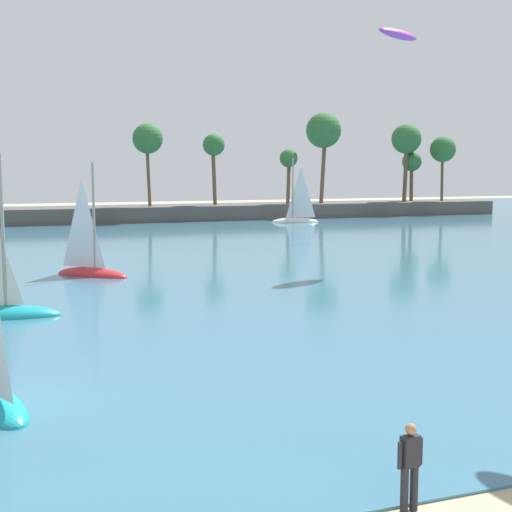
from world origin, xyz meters
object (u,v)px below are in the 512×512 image
(kite_aloft_low_near_shore, at_px, (398,34))
(sailboat_toward_headland, at_px, (90,265))
(person_at_waterline, at_px, (410,465))
(sailboat_mid_bay, at_px, (296,216))

(kite_aloft_low_near_shore, bearing_deg, sailboat_toward_headland, -34.65)
(person_at_waterline, distance_m, sailboat_toward_headland, 31.33)
(person_at_waterline, height_order, sailboat_toward_headland, sailboat_toward_headland)
(kite_aloft_low_near_shore, bearing_deg, sailboat_mid_bay, -132.55)
(person_at_waterline, distance_m, kite_aloft_low_near_shore, 36.64)
(sailboat_mid_bay, xyz_separation_m, sailboat_toward_headland, (-27.71, -34.01, -0.08))
(person_at_waterline, bearing_deg, kite_aloft_low_near_shore, 59.49)
(sailboat_toward_headland, bearing_deg, kite_aloft_low_near_shore, -5.93)
(sailboat_toward_headland, relative_size, kite_aloft_low_near_shore, 1.73)
(kite_aloft_low_near_shore, bearing_deg, person_at_waterline, 30.77)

